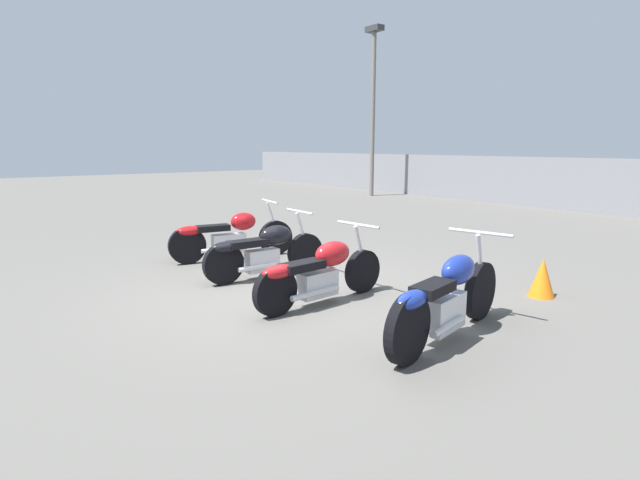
{
  "coord_description": "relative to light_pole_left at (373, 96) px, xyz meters",
  "views": [
    {
      "loc": [
        5.39,
        -3.43,
        1.93
      ],
      "look_at": [
        0.0,
        0.59,
        0.65
      ],
      "focal_mm": 28.0,
      "sensor_mm": 36.0,
      "label": 1
    }
  ],
  "objects": [
    {
      "name": "ground_plane",
      "position": [
        9.0,
        -9.81,
        -3.78
      ],
      "size": [
        60.0,
        60.0,
        0.0
      ],
      "primitive_type": "plane",
      "color": "#5B5954"
    },
    {
      "name": "light_pole_left",
      "position": [
        0.0,
        0.0,
        0.0
      ],
      "size": [
        0.7,
        0.35,
        6.25
      ],
      "color": "slate",
      "rests_on": "ground_plane"
    },
    {
      "name": "motorcycle_slot_0",
      "position": [
        6.77,
        -9.47,
        -3.37
      ],
      "size": [
        0.71,
        2.17,
        0.98
      ],
      "rotation": [
        0.0,
        0.0,
        -0.16
      ],
      "color": "black",
      "rests_on": "ground_plane"
    },
    {
      "name": "motorcycle_slot_1",
      "position": [
        8.16,
        -9.63,
        -3.37
      ],
      "size": [
        0.7,
        1.96,
        0.96
      ],
      "rotation": [
        0.0,
        0.0,
        -0.04
      ],
      "color": "black",
      "rests_on": "ground_plane"
    },
    {
      "name": "motorcycle_slot_2",
      "position": [
        9.65,
        -9.71,
        -3.37
      ],
      "size": [
        0.73,
        2.01,
        0.94
      ],
      "rotation": [
        0.0,
        0.0,
        0.09
      ],
      "color": "black",
      "rests_on": "ground_plane"
    },
    {
      "name": "motorcycle_slot_3",
      "position": [
        11.33,
        -9.38,
        -3.34
      ],
      "size": [
        0.82,
        2.19,
        1.02
      ],
      "rotation": [
        0.0,
        0.0,
        0.22
      ],
      "color": "black",
      "rests_on": "ground_plane"
    },
    {
      "name": "traffic_cone_far",
      "position": [
        11.12,
        -7.23,
        -3.52
      ],
      "size": [
        0.33,
        0.33,
        0.51
      ],
      "color": "orange",
      "rests_on": "ground_plane"
    }
  ]
}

